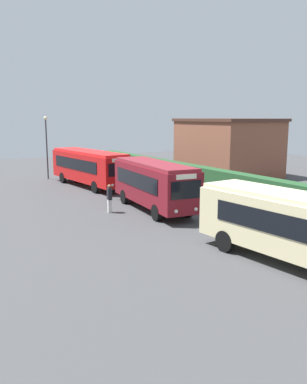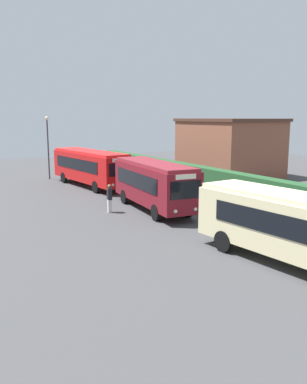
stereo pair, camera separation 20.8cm
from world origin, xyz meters
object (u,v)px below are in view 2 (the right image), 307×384
object	(u,v)px
bus_maroon	(154,183)
bus_cream	(289,224)
person_left	(109,198)
traffic_cone	(157,187)
bus_red	(90,166)
person_center	(202,196)
lamppost	(48,141)

from	to	relation	value
bus_maroon	bus_cream	distance (m)	11.66
person_left	traffic_cone	world-z (taller)	person_left
bus_red	person_center	world-z (taller)	bus_red
person_center	traffic_cone	distance (m)	8.06
bus_cream	traffic_cone	xyz separation A→B (m)	(-17.96, 3.81, -1.45)
person_left	person_center	bearing A→B (deg)	-15.05
bus_cream	traffic_cone	size ratio (longest dim) A/B	15.03
bus_maroon	lamppost	world-z (taller)	lamppost
person_center	bus_maroon	bearing A→B (deg)	-178.11
bus_maroon	person_left	distance (m)	3.09
bus_cream	person_center	xyz separation A→B (m)	(-9.99, 2.74, -0.80)
lamppost	bus_maroon	bearing A→B (deg)	8.10
traffic_cone	lamppost	world-z (taller)	lamppost
person_left	person_center	xyz separation A→B (m)	(2.42, 5.60, -0.04)
bus_maroon	person_left	size ratio (longest dim) A/B	4.88
bus_red	person_left	bearing A→B (deg)	-19.99
traffic_cone	person_left	bearing A→B (deg)	-50.30
person_left	traffic_cone	xyz separation A→B (m)	(-5.54, 6.67, -0.68)
person_center	traffic_cone	bearing A→B (deg)	115.70
bus_maroon	person_left	world-z (taller)	bus_maroon
person_center	traffic_cone	world-z (taller)	person_center
bus_cream	person_center	world-z (taller)	bus_cream
lamppost	traffic_cone	bearing A→B (deg)	29.69
bus_red	bus_cream	size ratio (longest dim) A/B	1.19
person_center	lamppost	size ratio (longest dim) A/B	0.29
person_center	person_left	bearing A→B (deg)	-170.05
bus_maroon	traffic_cone	size ratio (longest dim) A/B	15.08
bus_cream	person_center	bearing A→B (deg)	-21.47
bus_red	person_center	size ratio (longest dim) A/B	6.01
person_center	traffic_cone	size ratio (longest dim) A/B	2.99
bus_red	bus_cream	distance (m)	22.69
traffic_cone	lamppost	xyz separation A→B (m)	(-10.97, -6.26, 3.52)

